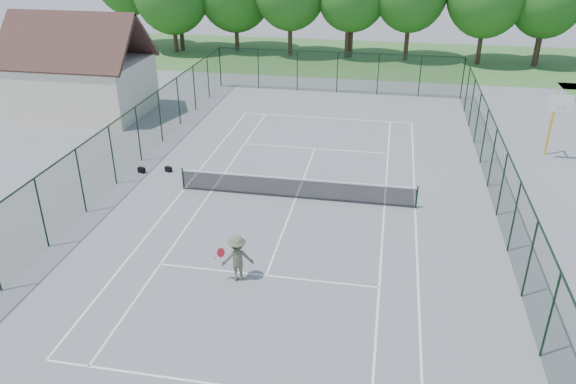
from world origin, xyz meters
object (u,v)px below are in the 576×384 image
(basketball_goal, at_px, (556,113))
(tennis_player, at_px, (238,258))
(sports_bag_a, at_px, (141,170))
(tennis_net, at_px, (296,187))

(basketball_goal, height_order, tennis_player, basketball_goal)
(sports_bag_a, height_order, tennis_player, tennis_player)
(basketball_goal, distance_m, sports_bag_a, 21.91)
(basketball_goal, bearing_deg, tennis_net, -149.91)
(sports_bag_a, xyz_separation_m, tennis_player, (7.38, -8.26, 0.75))
(basketball_goal, xyz_separation_m, tennis_player, (-13.59, -14.12, -1.68))
(tennis_net, relative_size, tennis_player, 5.07)
(tennis_net, height_order, basketball_goal, basketball_goal)
(tennis_net, relative_size, sports_bag_a, 31.54)
(tennis_net, distance_m, sports_bag_a, 8.46)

